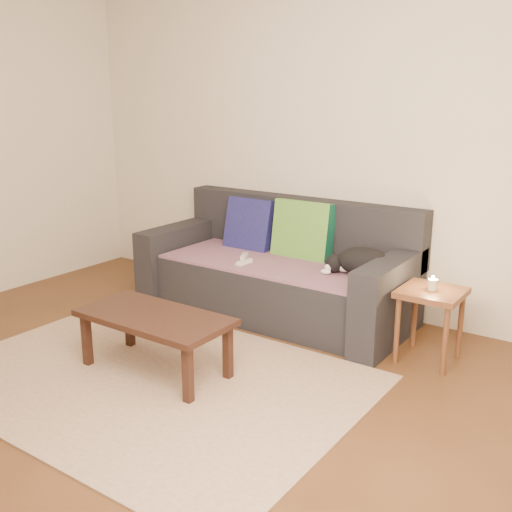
# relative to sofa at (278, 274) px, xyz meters

# --- Properties ---
(ground) EXTENTS (4.50, 4.50, 0.00)m
(ground) POSITION_rel_sofa_xyz_m (0.00, -1.57, -0.31)
(ground) COLOR brown
(ground) RESTS_ON ground
(back_wall) EXTENTS (4.50, 0.04, 2.60)m
(back_wall) POSITION_rel_sofa_xyz_m (0.00, 0.43, 0.99)
(back_wall) COLOR beige
(back_wall) RESTS_ON ground
(sofa) EXTENTS (2.10, 0.94, 0.87)m
(sofa) POSITION_rel_sofa_xyz_m (0.00, 0.00, 0.00)
(sofa) COLOR #232328
(sofa) RESTS_ON ground
(throw_blanket) EXTENTS (1.66, 0.74, 0.02)m
(throw_blanket) POSITION_rel_sofa_xyz_m (0.00, -0.09, 0.12)
(throw_blanket) COLOR #48294D
(throw_blanket) RESTS_ON sofa
(cushion_navy) EXTENTS (0.42, 0.20, 0.44)m
(cushion_navy) POSITION_rel_sofa_xyz_m (-0.39, 0.17, 0.32)
(cushion_navy) COLOR #101046
(cushion_navy) RESTS_ON throw_blanket
(cushion_green) EXTENTS (0.49, 0.19, 0.50)m
(cushion_green) POSITION_rel_sofa_xyz_m (0.12, 0.17, 0.32)
(cushion_green) COLOR #0B4A36
(cushion_green) RESTS_ON throw_blanket
(cat) EXTENTS (0.50, 0.38, 0.20)m
(cat) POSITION_rel_sofa_xyz_m (0.71, -0.04, 0.23)
(cat) COLOR black
(cat) RESTS_ON throw_blanket
(wii_remote_a) EXTENTS (0.10, 0.15, 0.03)m
(wii_remote_a) POSITION_rel_sofa_xyz_m (-0.22, -0.15, 0.15)
(wii_remote_a) COLOR white
(wii_remote_a) RESTS_ON throw_blanket
(wii_remote_b) EXTENTS (0.05, 0.15, 0.03)m
(wii_remote_b) POSITION_rel_sofa_xyz_m (-0.12, -0.28, 0.15)
(wii_remote_b) COLOR white
(wii_remote_b) RESTS_ON throw_blanket
(side_table) EXTENTS (0.38, 0.38, 0.48)m
(side_table) POSITION_rel_sofa_xyz_m (1.28, -0.19, 0.09)
(side_table) COLOR brown
(side_table) RESTS_ON ground
(candle) EXTENTS (0.06, 0.06, 0.09)m
(candle) POSITION_rel_sofa_xyz_m (1.28, -0.19, 0.21)
(candle) COLOR beige
(candle) RESTS_ON side_table
(rug) EXTENTS (2.50, 1.80, 0.01)m
(rug) POSITION_rel_sofa_xyz_m (0.00, -1.42, -0.30)
(rug) COLOR tan
(rug) RESTS_ON ground
(coffee_table) EXTENTS (0.96, 0.48, 0.38)m
(coffee_table) POSITION_rel_sofa_xyz_m (-0.04, -1.32, 0.02)
(coffee_table) COLOR #321C13
(coffee_table) RESTS_ON rug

